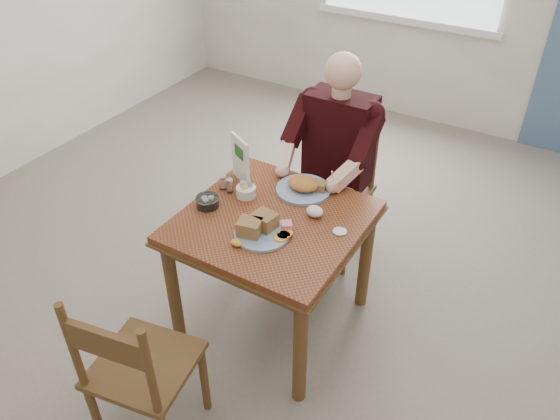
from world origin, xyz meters
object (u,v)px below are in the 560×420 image
Objects in this scene: diner at (334,149)px; chair_far at (337,188)px; table at (273,235)px; chair_near at (138,371)px; far_plate at (305,186)px; near_plate at (261,228)px.

chair_far is at bearing 90.01° from diner.
chair_far is at bearing 90.00° from table.
chair_near reaches higher than table.
chair_far reaches higher than far_plate.
near_plate is at bearing -82.82° from table.
table is at bearing -90.00° from chair_far.
near_plate is (0.02, -0.85, -0.03)m from diner.
near_plate is at bearing -88.94° from chair_far.
diner is (0.12, 1.64, 0.33)m from chair_near.
table is at bearing 97.18° from near_plate.
far_plate is (0.02, -0.40, -0.03)m from diner.
far_plate reaches higher than table.
chair_near is 2.72× the size of far_plate.
far_plate is at bearing -86.96° from diner.
diner is at bearing 90.00° from table.
chair_near is (-0.12, -0.93, -0.16)m from table.
chair_far is 1.74m from chair_near.
chair_near is at bearing -94.01° from diner.
chair_far is 0.58m from far_plate.
far_plate is (0.02, 0.30, 0.14)m from table.
chair_near is at bearing -97.03° from table.
diner is (0.00, -0.09, 0.33)m from chair_far.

